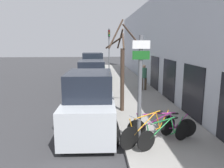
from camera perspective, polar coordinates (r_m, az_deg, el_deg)
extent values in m
plane|color=#333335|center=(13.55, -4.75, -3.43)|extent=(80.00, 80.00, 0.00)
cube|color=gray|center=(16.45, 4.43, -0.65)|extent=(3.20, 32.00, 0.15)
cube|color=#B2B7C1|center=(16.48, 10.72, 10.34)|extent=(0.20, 32.00, 6.50)
cube|color=black|center=(9.88, 20.21, -1.84)|extent=(0.03, 1.99, 2.23)
cube|color=black|center=(12.68, 14.58, 1.12)|extent=(0.03, 1.99, 2.23)
cube|color=black|center=(15.58, 11.01, 2.99)|extent=(0.03, 1.99, 2.23)
cylinder|color=#595B60|center=(6.64, 7.25, -2.12)|extent=(0.12, 0.12, 3.36)
cube|color=white|center=(6.41, 7.67, 10.17)|extent=(0.51, 0.02, 0.24)
cube|color=#19591E|center=(6.42, 7.61, 7.47)|extent=(0.50, 0.02, 0.25)
cylinder|color=black|center=(6.67, 8.93, -14.52)|extent=(0.58, 0.31, 0.63)
cylinder|color=black|center=(7.63, 17.87, -11.60)|extent=(0.58, 0.31, 0.63)
cylinder|color=#197233|center=(6.90, 12.69, -11.15)|extent=(0.77, 0.40, 0.52)
cylinder|color=#197233|center=(6.87, 13.23, -9.30)|extent=(0.89, 0.46, 0.08)
cylinder|color=#197233|center=(7.23, 15.56, -10.46)|extent=(0.18, 0.11, 0.45)
cylinder|color=#197233|center=(7.44, 16.50, -11.91)|extent=(0.48, 0.26, 0.08)
cylinder|color=#197233|center=(7.41, 16.99, -10.19)|extent=(0.37, 0.20, 0.51)
cylinder|color=#197233|center=(6.61, 9.51, -12.25)|extent=(0.18, 0.11, 0.55)
cube|color=black|center=(7.20, 16.08, -8.54)|extent=(0.21, 0.16, 0.04)
cylinder|color=#99999E|center=(6.55, 10.09, -9.94)|extent=(0.21, 0.41, 0.02)
cylinder|color=black|center=(6.69, 4.58, -13.94)|extent=(0.62, 0.41, 0.71)
cylinder|color=black|center=(7.85, 14.36, -10.46)|extent=(0.62, 0.41, 0.71)
cylinder|color=orange|center=(6.98, 8.72, -10.05)|extent=(0.84, 0.54, 0.58)
cylinder|color=orange|center=(6.95, 9.29, -7.95)|extent=(0.97, 0.63, 0.09)
cylinder|color=orange|center=(7.37, 11.86, -9.23)|extent=(0.19, 0.14, 0.51)
cylinder|color=orange|center=(7.62, 12.89, -10.82)|extent=(0.53, 0.35, 0.08)
cylinder|color=orange|center=(7.60, 13.40, -8.90)|extent=(0.40, 0.26, 0.57)
cylinder|color=orange|center=(6.63, 5.19, -11.35)|extent=(0.19, 0.14, 0.62)
cube|color=black|center=(7.35, 12.40, -7.10)|extent=(0.21, 0.17, 0.04)
cylinder|color=#99999E|center=(6.57, 5.81, -8.72)|extent=(0.25, 0.39, 0.02)
cylinder|color=black|center=(7.47, 6.40, -11.59)|extent=(0.64, 0.05, 0.64)
cylinder|color=black|center=(7.92, 18.96, -10.81)|extent=(0.64, 0.05, 0.64)
cylinder|color=#8C1E72|center=(7.49, 11.37, -9.24)|extent=(0.96, 0.06, 0.53)
cylinder|color=#8C1E72|center=(7.44, 12.08, -7.58)|extent=(1.12, 0.06, 0.08)
cylinder|color=#8C1E72|center=(7.65, 15.47, -9.18)|extent=(0.21, 0.04, 0.46)
cylinder|color=#8C1E72|center=(7.80, 16.89, -10.81)|extent=(0.60, 0.04, 0.08)
cylinder|color=#8C1E72|center=(7.76, 17.59, -9.21)|extent=(0.45, 0.04, 0.52)
cylinder|color=#8C1E72|center=(7.38, 7.11, -9.60)|extent=(0.20, 0.04, 0.56)
cube|color=black|center=(7.60, 16.18, -7.41)|extent=(0.20, 0.08, 0.04)
cylinder|color=#99999E|center=(7.31, 7.83, -7.57)|extent=(0.03, 0.44, 0.02)
cube|color=#B2B7BC|center=(8.37, -5.73, -6.98)|extent=(1.91, 4.34, 1.19)
cube|color=black|center=(7.95, -5.94, -0.12)|extent=(1.66, 2.28, 0.91)
cylinder|color=black|center=(9.86, -10.35, -7.15)|extent=(0.24, 0.61, 0.61)
cylinder|color=black|center=(9.76, 0.02, -7.16)|extent=(0.24, 0.61, 0.61)
cylinder|color=black|center=(7.41, -13.32, -13.41)|extent=(0.24, 0.61, 0.61)
cylinder|color=black|center=(7.28, 0.81, -13.56)|extent=(0.24, 0.61, 0.61)
cube|color=#51565B|center=(14.34, -5.29, 0.35)|extent=(1.79, 4.80, 1.12)
cube|color=black|center=(14.01, -5.37, 4.28)|extent=(1.60, 2.50, 0.91)
cylinder|color=black|center=(15.92, -8.38, -0.22)|extent=(0.22, 0.64, 0.64)
cylinder|color=black|center=(15.89, -2.03, -0.13)|extent=(0.22, 0.64, 0.64)
cylinder|color=black|center=(13.02, -9.22, -2.68)|extent=(0.22, 0.64, 0.64)
cylinder|color=black|center=(12.99, -1.45, -2.57)|extent=(0.22, 0.64, 0.64)
cube|color=#144728|center=(19.51, -5.08, 3.35)|extent=(2.06, 4.22, 1.30)
cube|color=black|center=(19.24, -5.13, 6.67)|extent=(1.79, 2.22, 0.99)
cylinder|color=black|center=(20.85, -7.75, 2.35)|extent=(0.25, 0.63, 0.62)
cylinder|color=black|center=(20.90, -2.56, 2.45)|extent=(0.25, 0.63, 0.62)
cylinder|color=black|center=(18.32, -7.91, 1.20)|extent=(0.25, 0.63, 0.62)
cylinder|color=black|center=(18.36, -2.00, 1.32)|extent=(0.25, 0.63, 0.62)
cube|color=navy|center=(24.44, -4.62, 4.69)|extent=(1.98, 4.57, 1.17)
cube|color=black|center=(24.18, -4.64, 7.01)|extent=(1.68, 2.41, 0.83)
cylinder|color=black|center=(25.84, -6.68, 4.00)|extent=(0.26, 0.66, 0.65)
cylinder|color=black|center=(25.92, -2.84, 4.08)|extent=(0.26, 0.66, 0.65)
cylinder|color=black|center=(23.09, -6.59, 3.21)|extent=(0.26, 0.66, 0.65)
cylinder|color=black|center=(23.17, -2.30, 3.30)|extent=(0.26, 0.66, 0.65)
cylinder|color=#4C3D2D|center=(14.99, 8.74, 0.07)|extent=(0.16, 0.16, 0.84)
cylinder|color=#4C3D2D|center=(14.84, 7.77, -0.01)|extent=(0.16, 0.16, 0.84)
cylinder|color=#33664C|center=(14.79, 8.34, 2.88)|extent=(0.38, 0.38, 0.66)
sphere|color=tan|center=(14.74, 8.38, 4.59)|extent=(0.23, 0.23, 0.23)
cylinder|color=#3D2D23|center=(10.07, 2.70, 0.99)|extent=(0.19, 0.19, 2.90)
cylinder|color=#3D2D23|center=(10.33, 0.53, 10.79)|extent=(0.78, 0.95, 0.59)
cylinder|color=#3D2D23|center=(10.48, 2.13, 11.64)|extent=(0.19, 1.17, 0.90)
cylinder|color=#3D2D23|center=(9.73, 1.01, 12.93)|extent=(0.73, 0.45, 1.29)
cylinder|color=#3D2D23|center=(9.40, 2.95, 11.16)|extent=(0.15, 1.10, 0.71)
cylinder|color=#3D2D23|center=(10.22, 5.46, 12.23)|extent=(1.06, 0.53, 1.11)
cylinder|color=#595B60|center=(21.25, -0.78, 8.26)|extent=(0.10, 0.10, 4.50)
cube|color=black|center=(21.15, -0.78, 13.12)|extent=(0.20, 0.16, 0.64)
sphere|color=red|center=(21.07, -0.76, 13.68)|extent=(0.11, 0.11, 0.11)
sphere|color=orange|center=(21.06, -0.76, 13.13)|extent=(0.11, 0.11, 0.11)
sphere|color=green|center=(21.05, -0.76, 12.59)|extent=(0.11, 0.11, 0.11)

